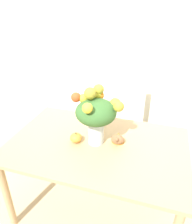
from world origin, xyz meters
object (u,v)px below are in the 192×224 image
at_px(turkey_figurine, 118,138).
at_px(dining_chair_near_window, 125,121).
at_px(flower_vase, 96,112).
at_px(pumpkin, 76,138).

distance_m(turkey_figurine, dining_chair_near_window, 0.85).
relative_size(flower_vase, turkey_figurine, 3.31).
xyz_separation_m(pumpkin, dining_chair_near_window, (0.26, 0.88, -0.30)).
relative_size(pumpkin, turkey_figurine, 0.69).
distance_m(flower_vase, dining_chair_near_window, 0.99).
distance_m(pumpkin, turkey_figurine, 0.34).
height_order(turkey_figurine, dining_chair_near_window, dining_chair_near_window).
bearing_deg(pumpkin, flower_vase, 20.24).
relative_size(pumpkin, dining_chair_near_window, 0.10).
distance_m(pumpkin, dining_chair_near_window, 0.97).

